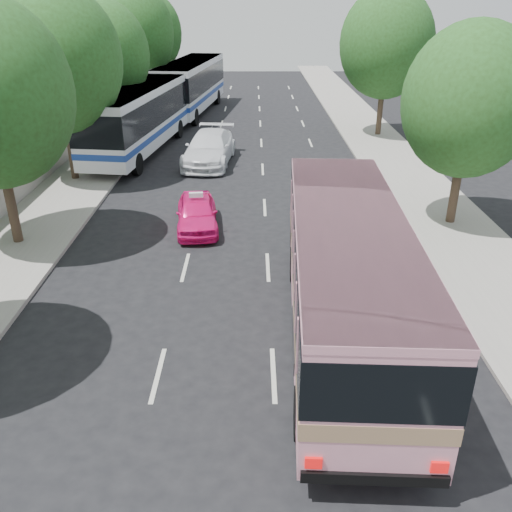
{
  "coord_description": "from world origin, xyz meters",
  "views": [
    {
      "loc": [
        0.52,
        -12.97,
        8.55
      ],
      "look_at": [
        0.58,
        1.56,
        1.6
      ],
      "focal_mm": 38.0,
      "sensor_mm": 36.0,
      "label": 1
    }
  ],
  "objects_px": {
    "pink_taxi": "(197,213)",
    "pink_bus": "(347,266)",
    "tour_coach_rear": "(191,82)",
    "white_pickup": "(209,148)",
    "tour_coach_front": "(139,114)"
  },
  "relations": [
    {
      "from": "pink_taxi",
      "to": "white_pickup",
      "type": "relative_size",
      "value": 0.66
    },
    {
      "from": "pink_bus",
      "to": "white_pickup",
      "type": "distance_m",
      "value": 18.28
    },
    {
      "from": "pink_taxi",
      "to": "tour_coach_rear",
      "type": "bearing_deg",
      "value": 90.19
    },
    {
      "from": "pink_taxi",
      "to": "tour_coach_rear",
      "type": "distance_m",
      "value": 24.84
    },
    {
      "from": "pink_bus",
      "to": "white_pickup",
      "type": "height_order",
      "value": "pink_bus"
    },
    {
      "from": "pink_bus",
      "to": "tour_coach_rear",
      "type": "bearing_deg",
      "value": 105.79
    },
    {
      "from": "tour_coach_front",
      "to": "tour_coach_rear",
      "type": "relative_size",
      "value": 0.96
    },
    {
      "from": "tour_coach_front",
      "to": "pink_bus",
      "type": "bearing_deg",
      "value": -57.53
    },
    {
      "from": "pink_taxi",
      "to": "pink_bus",
      "type": "bearing_deg",
      "value": -65.08
    },
    {
      "from": "white_pickup",
      "to": "pink_bus",
      "type": "bearing_deg",
      "value": -68.78
    },
    {
      "from": "white_pickup",
      "to": "tour_coach_front",
      "type": "bearing_deg",
      "value": 156.41
    },
    {
      "from": "pink_bus",
      "to": "pink_taxi",
      "type": "height_order",
      "value": "pink_bus"
    },
    {
      "from": "pink_bus",
      "to": "tour_coach_rear",
      "type": "distance_m",
      "value": 33.36
    },
    {
      "from": "pink_bus",
      "to": "tour_coach_front",
      "type": "relative_size",
      "value": 0.85
    },
    {
      "from": "white_pickup",
      "to": "tour_coach_front",
      "type": "height_order",
      "value": "tour_coach_front"
    }
  ]
}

